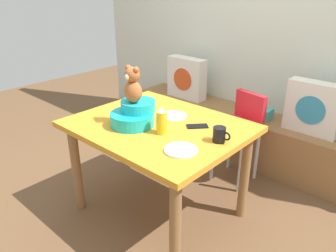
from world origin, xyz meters
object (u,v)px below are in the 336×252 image
at_px(pillow_floral_left, 187,78).
at_px(book_stack, 261,113).
at_px(pillow_floral_right, 313,108).
at_px(highchair, 238,126).
at_px(coffee_mug, 220,135).
at_px(dinner_plate_far, 181,150).
at_px(infant_seat_teal, 134,115).
at_px(dinner_plate_near, 173,116).
at_px(dining_table, 159,138).
at_px(teddy_bear, 133,86).
at_px(cell_phone, 197,126).
at_px(ketchup_bottle, 162,121).

distance_m(pillow_floral_left, book_stack, 0.91).
distance_m(pillow_floral_right, highchair, 0.63).
bearing_deg(coffee_mug, dinner_plate_far, -111.30).
relative_size(infant_seat_teal, dinner_plate_far, 1.65).
bearing_deg(book_stack, pillow_floral_right, -2.55).
relative_size(coffee_mug, dinner_plate_near, 0.60).
distance_m(dining_table, dinner_plate_far, 0.44).
bearing_deg(dinner_plate_far, highchair, 100.81).
bearing_deg(teddy_bear, pillow_floral_right, 60.47).
relative_size(teddy_bear, coffee_mug, 2.08).
relative_size(book_stack, infant_seat_teal, 0.61).
height_order(pillow_floral_left, cell_phone, pillow_floral_left).
bearing_deg(pillow_floral_right, dining_table, -117.68).
relative_size(pillow_floral_left, highchair, 0.56).
bearing_deg(cell_phone, dining_table, 73.20).
height_order(pillow_floral_left, dining_table, pillow_floral_left).
bearing_deg(pillow_floral_left, ketchup_bottle, -56.75).
bearing_deg(ketchup_bottle, cell_phone, 65.71).
bearing_deg(dining_table, pillow_floral_right, 62.32).
bearing_deg(cell_phone, dinner_plate_far, 154.29).
xyz_separation_m(pillow_floral_right, coffee_mug, (-0.16, -1.15, 0.11)).
bearing_deg(infant_seat_teal, cell_phone, 36.46).
bearing_deg(teddy_bear, book_stack, 78.26).
height_order(pillow_floral_right, dining_table, pillow_floral_right).
distance_m(book_stack, teddy_bear, 1.46).
xyz_separation_m(infant_seat_teal, dinner_plate_far, (0.49, -0.08, -0.07)).
relative_size(highchair, dinner_plate_far, 3.95).
distance_m(pillow_floral_right, dinner_plate_far, 1.43).
distance_m(pillow_floral_left, teddy_bear, 1.49).
bearing_deg(pillow_floral_right, pillow_floral_left, 180.00).
distance_m(pillow_floral_left, cell_phone, 1.43).
xyz_separation_m(book_stack, cell_phone, (0.07, -1.08, 0.24)).
bearing_deg(teddy_bear, pillow_floral_left, 114.88).
bearing_deg(ketchup_bottle, book_stack, 88.35).
distance_m(dining_table, infant_seat_teal, 0.24).
bearing_deg(pillow_floral_right, infant_seat_teal, -119.54).
height_order(dining_table, dinner_plate_far, dinner_plate_far).
bearing_deg(pillow_floral_left, dinner_plate_near, -55.22).
bearing_deg(dinner_plate_near, pillow_floral_right, 58.18).
distance_m(book_stack, coffee_mug, 1.24).
distance_m(pillow_floral_right, book_stack, 0.50).
distance_m(infant_seat_teal, coffee_mug, 0.61).
bearing_deg(infant_seat_teal, coffee_mug, 16.02).
bearing_deg(teddy_bear, ketchup_bottle, 4.64).
relative_size(pillow_floral_left, infant_seat_teal, 1.33).
xyz_separation_m(coffee_mug, dinner_plate_near, (-0.48, 0.12, -0.04)).
bearing_deg(infant_seat_teal, dinner_plate_near, 69.58).
bearing_deg(infant_seat_teal, pillow_floral_right, 60.46).
xyz_separation_m(pillow_floral_right, highchair, (-0.45, -0.42, -0.16)).
xyz_separation_m(dinner_plate_near, dinner_plate_far, (0.38, -0.37, 0.00)).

